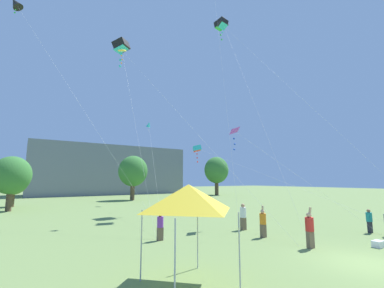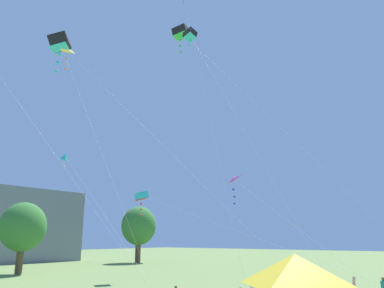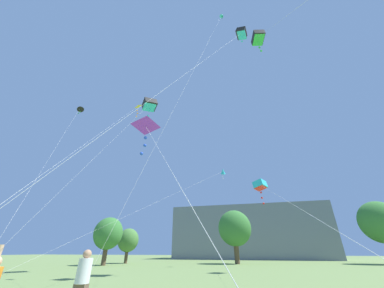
# 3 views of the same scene
# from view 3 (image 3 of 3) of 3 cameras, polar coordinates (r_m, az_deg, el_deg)

# --- Properties ---
(distant_building) EXTENTS (36.18, 13.81, 11.80)m
(distant_building) POSITION_cam_3_polar(r_m,az_deg,el_deg) (60.39, 14.92, -21.89)
(distant_building) COLOR slate
(distant_building) RESTS_ON ground
(tree_near_right) EXTENTS (5.95, 5.36, 8.98)m
(tree_near_right) POSITION_cam_3_polar(r_m,az_deg,el_deg) (46.16, 41.42, -15.35)
(tree_near_right) COLOR brown
(tree_near_right) RESTS_ON ground
(tree_far_centre) EXTENTS (3.42, 3.08, 5.17)m
(tree_far_centre) POSITION_cam_3_polar(r_m,az_deg,el_deg) (40.02, -16.67, -23.39)
(tree_far_centre) COLOR brown
(tree_far_centre) RESTS_ON ground
(tree_far_right) EXTENTS (4.13, 3.71, 6.22)m
(tree_far_right) POSITION_cam_3_polar(r_m,az_deg,el_deg) (35.40, -21.46, -21.32)
(tree_far_right) COLOR brown
(tree_far_right) RESTS_ON ground
(tree_far_left) EXTENTS (5.17, 4.66, 7.81)m
(tree_far_left) POSITION_cam_3_polar(r_m,az_deg,el_deg) (37.55, 11.29, -21.16)
(tree_far_left) COLOR brown
(tree_far_left) RESTS_ON ground
(person_white_shirt) EXTENTS (0.43, 0.43, 1.83)m
(person_white_shirt) POSITION_cam_3_polar(r_m,az_deg,el_deg) (8.78, -27.18, -29.37)
(person_white_shirt) COLOR brown
(person_white_shirt) RESTS_ON ground
(kite_black_diamond_0) EXTENTS (10.00, 12.28, 19.82)m
(kite_black_diamond_0) POSITION_cam_3_polar(r_m,az_deg,el_deg) (32.93, -27.65, 8.52)
(kite_black_diamond_0) COLOR silver
(kite_black_diamond_0) RESTS_ON ground
(kite_black_box_1) EXTENTS (2.37, 13.56, 19.20)m
(kite_black_box_1) POSITION_cam_3_polar(r_m,az_deg,el_deg) (28.08, -11.23, 10.21)
(kite_black_box_1) COLOR silver
(kite_black_box_1) RESTS_ON ground
(kite_black_box_2) EXTENTS (3.02, 23.29, 26.56)m
(kite_black_box_2) POSITION_cam_3_polar(r_m,az_deg,el_deg) (31.30, 17.23, 25.41)
(kite_black_box_2) COLOR silver
(kite_black_box_2) RESTS_ON ground
(kite_cyan_diamond_3) EXTENTS (5.58, 9.41, 26.86)m
(kite_cyan_diamond_3) POSITION_cam_3_polar(r_m,az_deg,el_deg) (29.23, 7.88, 30.71)
(kite_cyan_diamond_3) COLOR silver
(kite_cyan_diamond_3) RESTS_ON ground
(kite_purple_delta_4) EXTENTS (6.19, 8.28, 7.83)m
(kite_purple_delta_4) POSITION_cam_3_polar(r_m,az_deg,el_deg) (11.17, -12.27, 4.39)
(kite_purple_delta_4) COLOR silver
(kite_purple_delta_4) RESTS_ON ground
(kite_black_box_5) EXTENTS (7.71, 15.70, 24.15)m
(kite_black_box_5) POSITION_cam_3_polar(r_m,az_deg,el_deg) (27.47, 13.04, 26.77)
(kite_black_box_5) COLOR silver
(kite_black_box_5) RESTS_ON ground
(kite_cyan_box_6) EXTENTS (1.60, 25.13, 8.40)m
(kite_cyan_box_6) POSITION_cam_3_polar(r_m,az_deg,el_deg) (23.60, 17.71, -10.44)
(kite_cyan_box_6) COLOR silver
(kite_cyan_box_6) RESTS_ON ground
(kite_yellow_delta_7) EXTENTS (5.50, 16.67, 17.32)m
(kite_yellow_delta_7) POSITION_cam_3_polar(r_m,az_deg,el_deg) (25.84, -14.38, 9.60)
(kite_yellow_delta_7) COLOR silver
(kite_yellow_delta_7) RESTS_ON ground
(kite_cyan_diamond_8) EXTENTS (9.19, 23.24, 12.65)m
(kite_cyan_diamond_8) POSITION_cam_3_polar(r_m,az_deg,el_deg) (31.52, 8.21, -7.29)
(kite_cyan_diamond_8) COLOR silver
(kite_cyan_diamond_8) RESTS_ON ground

